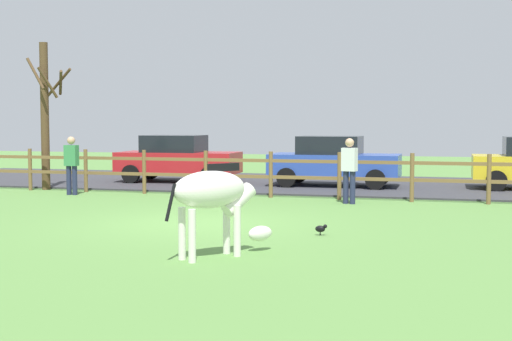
% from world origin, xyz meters
% --- Properties ---
extents(ground_plane, '(60.00, 60.00, 0.00)m').
position_xyz_m(ground_plane, '(0.00, 0.00, 0.00)').
color(ground_plane, '#5B8C42').
extents(parking_asphalt, '(28.00, 7.40, 0.05)m').
position_xyz_m(parking_asphalt, '(0.00, 9.30, 0.03)').
color(parking_asphalt, '#38383D').
rests_on(parking_asphalt, ground_plane).
extents(paddock_fence, '(20.64, 0.11, 1.25)m').
position_xyz_m(paddock_fence, '(-0.73, 5.00, 0.71)').
color(paddock_fence, brown).
rests_on(paddock_fence, ground_plane).
extents(bare_tree, '(1.16, 1.18, 4.42)m').
position_xyz_m(bare_tree, '(-6.91, 5.33, 2.34)').
color(bare_tree, '#513A23').
rests_on(bare_tree, ground_plane).
extents(zebra, '(1.34, 1.63, 1.41)m').
position_xyz_m(zebra, '(1.54, -3.35, 0.93)').
color(zebra, white).
rests_on(zebra, ground_plane).
extents(crow_on_grass, '(0.21, 0.10, 0.20)m').
position_xyz_m(crow_on_grass, '(2.69, -0.90, 0.13)').
color(crow_on_grass, black).
rests_on(crow_on_grass, ground_plane).
extents(parked_car_red, '(4.07, 2.03, 1.56)m').
position_xyz_m(parked_car_red, '(-3.95, 8.49, 0.84)').
color(parked_car_red, red).
rests_on(parked_car_red, parking_asphalt).
extents(parked_car_blue, '(4.01, 1.90, 1.56)m').
position_xyz_m(parked_car_blue, '(1.33, 8.38, 0.84)').
color(parked_car_blue, '#2D4CAD').
rests_on(parked_car_blue, parking_asphalt).
extents(visitor_left_of_tree, '(0.40, 0.30, 1.64)m').
position_xyz_m(visitor_left_of_tree, '(2.45, 4.14, 0.91)').
color(visitor_left_of_tree, '#232847').
rests_on(visitor_left_of_tree, ground_plane).
extents(visitor_right_of_tree, '(0.36, 0.23, 1.64)m').
position_xyz_m(visitor_right_of_tree, '(-5.35, 4.15, 0.91)').
color(visitor_right_of_tree, '#232847').
rests_on(visitor_right_of_tree, ground_plane).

